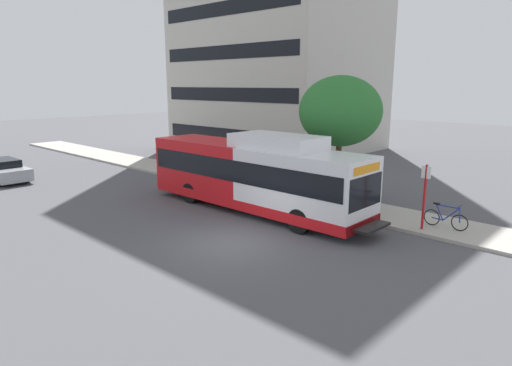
{
  "coord_description": "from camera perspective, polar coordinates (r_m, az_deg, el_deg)",
  "views": [
    {
      "loc": [
        -10.87,
        -11.33,
        5.78
      ],
      "look_at": [
        2.87,
        1.5,
        1.6
      ],
      "focal_mm": 31.3,
      "sensor_mm": 36.0,
      "label": 1
    }
  ],
  "objects": [
    {
      "name": "ground_plane",
      "position": [
        22.92,
        -17.03,
        -2.63
      ],
      "size": [
        120.0,
        120.0,
        0.0
      ],
      "primitive_type": "plane",
      "color": "#4C4C51"
    },
    {
      "name": "sidewalk_curb",
      "position": [
        25.54,
        -1.05,
        -0.38
      ],
      "size": [
        3.0,
        56.0,
        0.14
      ],
      "primitive_type": "cube",
      "color": "#A8A399",
      "rests_on": "ground"
    },
    {
      "name": "transit_bus",
      "position": [
        20.47,
        -0.22,
        1.05
      ],
      "size": [
        2.58,
        12.25,
        3.65
      ],
      "color": "white",
      "rests_on": "ground"
    },
    {
      "name": "bus_stop_sign_pole",
      "position": [
        18.64,
        20.75,
        -1.09
      ],
      "size": [
        0.1,
        0.36,
        2.6
      ],
      "color": "red",
      "rests_on": "sidewalk_curb"
    },
    {
      "name": "bicycle_parked",
      "position": [
        19.38,
        23.08,
        -4.11
      ],
      "size": [
        0.52,
        1.76,
        1.02
      ],
      "color": "black",
      "rests_on": "sidewalk_curb"
    },
    {
      "name": "street_tree_near_stop",
      "position": [
        22.09,
        10.72,
        8.98
      ],
      "size": [
        3.99,
        3.99,
        6.06
      ],
      "color": "#4C3823",
      "rests_on": "sidewalk_curb"
    },
    {
      "name": "parked_car_far_lane",
      "position": [
        31.16,
        -29.55,
        1.44
      ],
      "size": [
        1.8,
        4.5,
        1.33
      ],
      "color": "#93999E",
      "rests_on": "ground"
    },
    {
      "name": "lattice_comm_tower",
      "position": [
        57.68,
        -7.83,
        14.31
      ],
      "size": [
        1.1,
        1.1,
        23.57
      ],
      "color": "#B7B7BC",
      "rests_on": "ground"
    }
  ]
}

